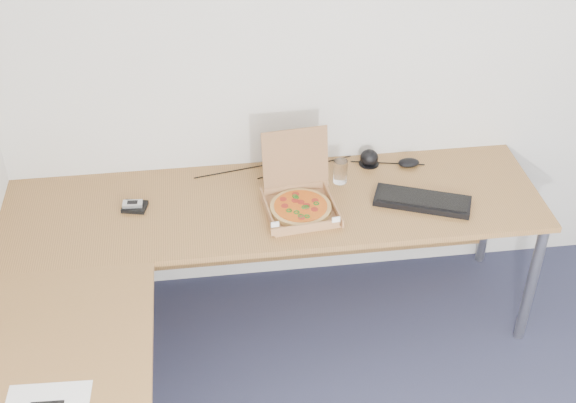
{
  "coord_description": "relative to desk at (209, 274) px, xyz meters",
  "views": [
    {
      "loc": [
        -0.81,
        -1.46,
        2.85
      ],
      "look_at": [
        -0.45,
        1.28,
        0.82
      ],
      "focal_mm": 48.05,
      "sensor_mm": 36.0,
      "label": 1
    }
  ],
  "objects": [
    {
      "name": "pizza_box",
      "position": [
        0.44,
        0.36,
        0.07
      ],
      "size": [
        0.31,
        0.36,
        0.32
      ],
      "rotation": [
        0.0,
        0.0,
        0.11
      ],
      "color": "#AA7447",
      "rests_on": "desk"
    },
    {
      "name": "keyboard",
      "position": [
        1.0,
        0.33,
        0.04
      ],
      "size": [
        0.47,
        0.31,
        0.03
      ],
      "primitive_type": "cube",
      "rotation": [
        0.0,
        0.0,
        -0.38
      ],
      "color": "black",
      "rests_on": "desk"
    },
    {
      "name": "mouse",
      "position": [
        1.02,
        0.65,
        0.05
      ],
      "size": [
        0.11,
        0.08,
        0.04
      ],
      "primitive_type": "ellipsoid",
      "rotation": [
        0.0,
        0.0,
        0.1
      ],
      "color": "black",
      "rests_on": "desk"
    },
    {
      "name": "desk",
      "position": [
        0.0,
        0.0,
        0.0
      ],
      "size": [
        2.5,
        2.2,
        0.73
      ],
      "color": "#9C6A36",
      "rests_on": "ground"
    },
    {
      "name": "phone",
      "position": [
        -0.32,
        0.47,
        0.06
      ],
      "size": [
        0.09,
        0.05,
        0.02
      ],
      "primitive_type": "cube",
      "rotation": [
        0.0,
        0.0,
        -0.07
      ],
      "color": "#B2B5BA",
      "rests_on": "wallet"
    },
    {
      "name": "cable_bundle",
      "position": [
        0.51,
        0.7,
        0.03
      ],
      "size": [
        0.55,
        0.11,
        0.01
      ],
      "primitive_type": null,
      "rotation": [
        0.0,
        0.0,
        0.14
      ],
      "color": "black",
      "rests_on": "desk"
    },
    {
      "name": "wallet",
      "position": [
        -0.31,
        0.47,
        0.04
      ],
      "size": [
        0.12,
        0.11,
        0.02
      ],
      "primitive_type": "cube",
      "rotation": [
        0.0,
        0.0,
        -0.23
      ],
      "color": "black",
      "rests_on": "desk"
    },
    {
      "name": "drinking_glass",
      "position": [
        0.66,
        0.56,
        0.09
      ],
      "size": [
        0.07,
        0.07,
        0.12
      ],
      "primitive_type": "cylinder",
      "color": "white",
      "rests_on": "desk"
    },
    {
      "name": "room_shell",
      "position": [
        0.82,
        -0.97,
        0.55
      ],
      "size": [
        3.5,
        3.5,
        2.5
      ],
      "primitive_type": null,
      "color": "silver",
      "rests_on": "ground"
    },
    {
      "name": "dome_speaker",
      "position": [
        0.83,
        0.69,
        0.07
      ],
      "size": [
        0.1,
        0.1,
        0.09
      ],
      "primitive_type": "ellipsoid",
      "color": "black",
      "rests_on": "desk"
    }
  ]
}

